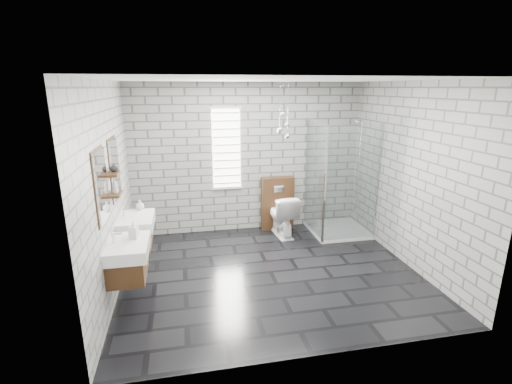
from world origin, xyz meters
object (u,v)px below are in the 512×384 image
object	(u,v)px
vanity_left	(125,250)
shower_enclosure	(336,208)
toilet	(282,215)
cistern_panel	(277,203)
vanity_right	(134,223)

from	to	relation	value
vanity_left	shower_enclosure	bearing A→B (deg)	26.33
shower_enclosure	toilet	bearing A→B (deg)	170.38
vanity_left	toilet	world-z (taller)	vanity_left
cistern_panel	shower_enclosure	distance (m)	1.10
vanity_right	shower_enclosure	world-z (taller)	shower_enclosure
vanity_right	toilet	xyz separation A→B (m)	(2.44, 0.94, -0.37)
cistern_panel	toilet	bearing A→B (deg)	-90.00
vanity_left	toilet	distance (m)	3.09
shower_enclosure	toilet	size ratio (longest dim) A/B	2.65
vanity_left	shower_enclosure	xyz separation A→B (m)	(3.41, 1.69, -0.25)
shower_enclosure	toilet	distance (m)	0.99
vanity_left	toilet	xyz separation A→B (m)	(2.44, 1.85, -0.37)
cistern_panel	shower_enclosure	bearing A→B (deg)	-28.13
vanity_right	toilet	size ratio (longest dim) A/B	2.05
shower_enclosure	toilet	world-z (taller)	shower_enclosure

